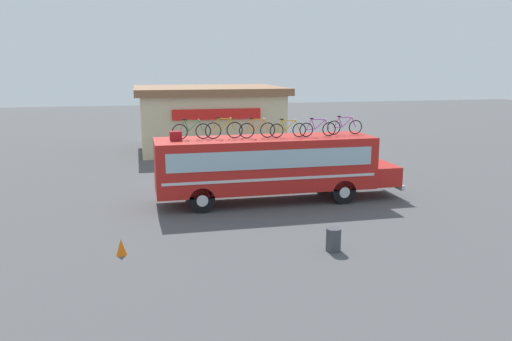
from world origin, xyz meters
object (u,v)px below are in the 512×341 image
at_px(luggage_bag_1, 176,136).
at_px(traffic_cone, 121,247).
at_px(rooftop_bicycle_5, 318,129).
at_px(trash_bin, 333,240).
at_px(rooftop_bicycle_4, 288,130).
at_px(rooftop_bicycle_1, 191,131).
at_px(rooftop_bicycle_6, 345,127).
at_px(rooftop_bicycle_3, 257,130).
at_px(rooftop_bicycle_2, 224,130).
at_px(bus, 271,164).

height_order(luggage_bag_1, traffic_cone, luggage_bag_1).
relative_size(rooftop_bicycle_5, traffic_cone, 3.09).
xyz_separation_m(luggage_bag_1, trash_bin, (4.70, -6.77, -2.78)).
relative_size(rooftop_bicycle_4, rooftop_bicycle_5, 0.98).
xyz_separation_m(rooftop_bicycle_1, rooftop_bicycle_6, (7.18, 0.00, -0.01)).
bearing_deg(rooftop_bicycle_3, luggage_bag_1, 178.06).
bearing_deg(rooftop_bicycle_2, rooftop_bicycle_4, -5.88).
height_order(bus, rooftop_bicycle_3, rooftop_bicycle_3).
bearing_deg(luggage_bag_1, rooftop_bicycle_3, -1.94).
relative_size(rooftop_bicycle_3, trash_bin, 2.10).
relative_size(bus, rooftop_bicycle_2, 6.67).
bearing_deg(rooftop_bicycle_3, traffic_cone, -137.13).
bearing_deg(traffic_cone, luggage_bag_1, 67.71).
xyz_separation_m(rooftop_bicycle_2, trash_bin, (2.58, -6.84, -2.98)).
xyz_separation_m(bus, luggage_bag_1, (-4.26, 0.07, 1.43)).
xyz_separation_m(bus, rooftop_bicycle_1, (-3.55, 0.23, 1.61)).
bearing_deg(trash_bin, traffic_cone, 170.40).
relative_size(bus, rooftop_bicycle_1, 6.60).
distance_m(rooftop_bicycle_3, rooftop_bicycle_6, 4.30).
height_order(rooftop_bicycle_6, traffic_cone, rooftop_bicycle_6).
height_order(rooftop_bicycle_2, rooftop_bicycle_4, rooftop_bicycle_2).
distance_m(rooftop_bicycle_2, traffic_cone, 7.81).
relative_size(rooftop_bicycle_3, rooftop_bicycle_5, 0.95).
bearing_deg(bus, rooftop_bicycle_5, -4.69).
relative_size(luggage_bag_1, trash_bin, 0.64).
bearing_deg(rooftop_bicycle_1, rooftop_bicycle_6, 0.02).
xyz_separation_m(rooftop_bicycle_3, rooftop_bicycle_6, (4.29, 0.28, -0.01)).
bearing_deg(trash_bin, rooftop_bicycle_3, 99.43).
bearing_deg(rooftop_bicycle_5, trash_bin, -104.59).
bearing_deg(rooftop_bicycle_4, trash_bin, -92.56).
bearing_deg(luggage_bag_1, trash_bin, -55.23).
distance_m(rooftop_bicycle_1, rooftop_bicycle_4, 4.31).
relative_size(bus, rooftop_bicycle_6, 6.47).
xyz_separation_m(rooftop_bicycle_5, rooftop_bicycle_6, (1.49, 0.40, 0.01)).
relative_size(rooftop_bicycle_1, trash_bin, 2.18).
bearing_deg(rooftop_bicycle_5, rooftop_bicycle_3, 177.42).
distance_m(bus, luggage_bag_1, 4.49).
bearing_deg(traffic_cone, rooftop_bicycle_4, 36.32).
height_order(rooftop_bicycle_4, traffic_cone, rooftop_bicycle_4).
bearing_deg(rooftop_bicycle_2, bus, -3.62).
bearing_deg(rooftop_bicycle_4, rooftop_bicycle_3, 175.45).
height_order(luggage_bag_1, rooftop_bicycle_4, rooftop_bicycle_4).
height_order(bus, trash_bin, bus).
height_order(bus, rooftop_bicycle_1, rooftop_bicycle_1).
bearing_deg(traffic_cone, trash_bin, -9.60).
xyz_separation_m(bus, rooftop_bicycle_6, (3.63, 0.23, 1.60)).
relative_size(rooftop_bicycle_4, rooftop_bicycle_6, 0.97).
bearing_deg(rooftop_bicycle_4, traffic_cone, -143.68).
bearing_deg(traffic_cone, rooftop_bicycle_1, 62.45).
bearing_deg(rooftop_bicycle_1, luggage_bag_1, -167.73).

